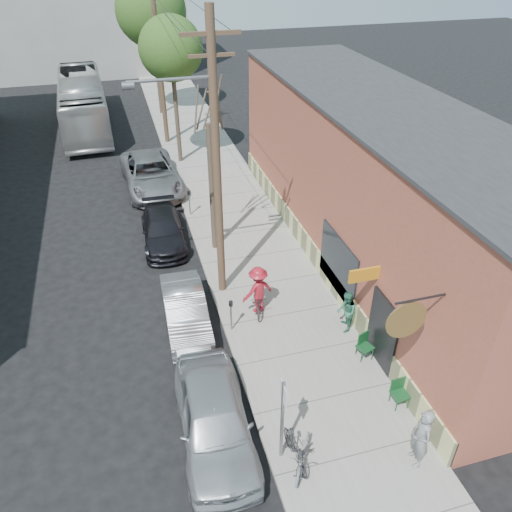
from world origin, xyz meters
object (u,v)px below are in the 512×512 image
object	(u,v)px
tree_bare	(212,190)
car_1	(186,310)
patio_chair_b	(400,394)
car_0	(214,419)
car_3	(151,174)
cyclist	(258,290)
parked_bike_a	(295,448)
car_2	(163,230)
parking_meter_far	(189,199)
parked_bike_b	(304,455)
utility_pole_near	(215,162)
tree_leafy_mid	(171,49)
patio_chair_a	(365,347)
bus	(83,103)
sign_post	(282,413)
patron_grey	(421,438)
patron_green	(346,312)
parking_meter_near	(231,311)
tree_leafy_far	(151,11)

from	to	relation	value
tree_bare	car_1	size ratio (longest dim) A/B	1.36
patio_chair_b	car_0	xyz separation A→B (m)	(-5.40, 0.43, 0.22)
tree_bare	car_3	distance (m)	7.52
car_0	cyclist	bearing A→B (deg)	64.09
parked_bike_a	car_2	bearing A→B (deg)	95.18
parking_meter_far	car_1	world-z (taller)	parking_meter_far
parked_bike_b	tree_bare	bearing A→B (deg)	122.04
utility_pole_near	car_3	xyz separation A→B (m)	(-1.59, 10.00, -4.57)
tree_leafy_mid	car_3	distance (m)	6.70
tree_bare	patio_chair_a	bearing A→B (deg)	-67.38
car_1	car_2	bearing A→B (deg)	92.04
bus	tree_leafy_mid	bearing A→B (deg)	-58.37
sign_post	patron_grey	world-z (taller)	sign_post
patron_grey	patron_green	size ratio (longest dim) A/B	1.22
tree_leafy_mid	cyclist	size ratio (longest dim) A/B	4.29
patio_chair_b	parked_bike_a	bearing A→B (deg)	-168.93
parking_meter_near	parked_bike_a	world-z (taller)	parking_meter_near
utility_pole_near	cyclist	size ratio (longest dim) A/B	5.34
cyclist	tree_bare	bearing A→B (deg)	-99.37
patron_green	car_2	distance (m)	9.38
patron_green	patio_chair_a	bearing A→B (deg)	18.38
utility_pole_near	patio_chair_b	world-z (taller)	utility_pole_near
patron_grey	car_2	bearing A→B (deg)	-150.10
patio_chair_a	bus	bearing A→B (deg)	88.62
patio_chair_a	parked_bike_b	xyz separation A→B (m)	(-3.29, -3.16, -0.02)
patio_chair_a	parked_bike_a	bearing A→B (deg)	-159.36
tree_leafy_mid	patron_grey	world-z (taller)	tree_leafy_mid
patio_chair_b	car_2	distance (m)	12.47
patron_green	parking_meter_far	bearing A→B (deg)	-142.48
parked_bike_a	car_1	bearing A→B (deg)	102.69
utility_pole_near	patio_chair_b	size ratio (longest dim) A/B	11.36
tree_leafy_far	patio_chair_b	bearing A→B (deg)	-83.42
parking_meter_far	bus	bearing A→B (deg)	108.07
patron_grey	patron_green	xyz separation A→B (m)	(0.35, 5.26, -0.17)
tree_leafy_mid	patron_green	bearing A→B (deg)	-78.88
parking_meter_near	tree_bare	size ratio (longest dim) A/B	0.22
car_3	patron_grey	bearing A→B (deg)	-78.86
parking_meter_near	parked_bike_b	size ratio (longest dim) A/B	0.78
parking_meter_far	patron_grey	world-z (taller)	patron_grey
parking_meter_far	patron_green	distance (m)	10.42
patron_grey	parked_bike_a	bearing A→B (deg)	-97.73
patron_grey	car_3	size ratio (longest dim) A/B	0.31
car_2	car_3	size ratio (longest dim) A/B	0.73
car_2	parking_meter_near	bearing A→B (deg)	-75.03
tree_bare	car_0	distance (m)	9.98
parking_meter_near	bus	distance (m)	24.03
car_2	parking_meter_far	bearing A→B (deg)	54.46
parked_bike_b	bus	distance (m)	29.68
sign_post	car_2	world-z (taller)	sign_post
utility_pole_near	car_2	bearing A→B (deg)	111.31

